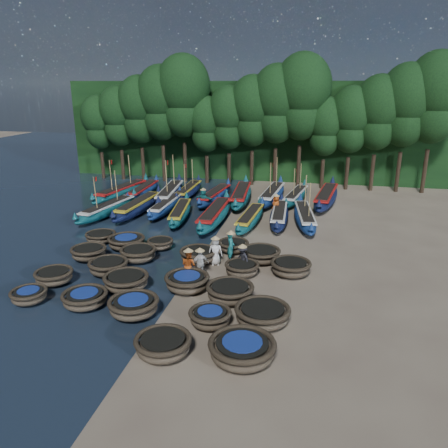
% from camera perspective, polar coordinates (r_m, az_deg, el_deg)
% --- Properties ---
extents(ground, '(120.00, 120.00, 0.00)m').
position_cam_1_polar(ground, '(25.51, -3.25, -4.66)').
color(ground, gray).
rests_on(ground, ground).
extents(foliage_wall, '(40.00, 3.00, 10.00)m').
position_cam_1_polar(foliage_wall, '(46.88, 4.23, 12.03)').
color(foliage_wall, black).
rests_on(foliage_wall, ground).
extents(coracle_3, '(2.68, 2.68, 0.76)m').
position_cam_1_polar(coracle_3, '(17.12, -7.97, -15.35)').
color(coracle_3, brown).
rests_on(coracle_3, ground).
extents(coracle_4, '(2.78, 2.78, 0.85)m').
position_cam_1_polar(coracle_4, '(16.64, 2.38, -16.05)').
color(coracle_4, brown).
rests_on(coracle_4, ground).
extents(coracle_5, '(1.71, 1.71, 0.65)m').
position_cam_1_polar(coracle_5, '(22.49, -24.13, -8.49)').
color(coracle_5, brown).
rests_on(coracle_5, ground).
extents(coracle_6, '(2.40, 2.40, 0.71)m').
position_cam_1_polar(coracle_6, '(21.21, -17.71, -9.22)').
color(coracle_6, brown).
rests_on(coracle_6, ground).
extents(coracle_7, '(2.26, 2.26, 0.80)m').
position_cam_1_polar(coracle_7, '(19.88, -11.72, -10.44)').
color(coracle_7, brown).
rests_on(coracle_7, ground).
extents(coracle_8, '(1.84, 1.84, 0.73)m').
position_cam_1_polar(coracle_8, '(18.75, -1.83, -12.03)').
color(coracle_8, brown).
rests_on(coracle_8, ground).
extents(coracle_9, '(2.86, 2.86, 0.79)m').
position_cam_1_polar(coracle_9, '(18.96, 5.04, -11.64)').
color(coracle_9, brown).
rests_on(coracle_9, ground).
extents(coracle_10, '(2.04, 2.04, 0.72)m').
position_cam_1_polar(coracle_10, '(24.01, -21.32, -6.35)').
color(coracle_10, brown).
rests_on(coracle_10, ground).
extents(coracle_11, '(2.33, 2.33, 0.78)m').
position_cam_1_polar(coracle_11, '(24.23, -14.85, -5.37)').
color(coracle_11, brown).
rests_on(coracle_11, ground).
extents(coracle_12, '(2.37, 2.37, 0.81)m').
position_cam_1_polar(coracle_12, '(22.26, -12.67, -7.29)').
color(coracle_12, brown).
rests_on(coracle_12, ground).
extents(coracle_13, '(2.61, 2.61, 0.83)m').
position_cam_1_polar(coracle_13, '(21.71, -4.85, -7.51)').
color(coracle_13, brown).
rests_on(coracle_13, ground).
extents(coracle_14, '(2.46, 2.46, 0.82)m').
position_cam_1_polar(coracle_14, '(20.69, 0.79, -8.83)').
color(coracle_14, brown).
rests_on(coracle_14, ground).
extents(coracle_15, '(2.32, 2.32, 0.77)m').
position_cam_1_polar(coracle_15, '(26.50, -17.26, -3.56)').
color(coracle_15, brown).
rests_on(coracle_15, ground).
extents(coracle_16, '(2.43, 2.43, 0.80)m').
position_cam_1_polar(coracle_16, '(25.58, -11.14, -3.81)').
color(coracle_16, brown).
rests_on(coracle_16, ground).
extents(coracle_17, '(2.52, 2.52, 0.79)m').
position_cam_1_polar(coracle_17, '(24.99, -3.36, -4.04)').
color(coracle_17, brown).
rests_on(coracle_17, ground).
extents(coracle_18, '(1.99, 1.99, 0.70)m').
position_cam_1_polar(coracle_18, '(23.34, 2.36, -5.79)').
color(coracle_18, brown).
rests_on(coracle_18, ground).
extents(coracle_19, '(2.41, 2.41, 0.80)m').
position_cam_1_polar(coracle_19, '(23.59, 8.71, -5.59)').
color(coracle_19, brown).
rests_on(coracle_19, ground).
extents(coracle_20, '(2.18, 2.18, 0.64)m').
position_cam_1_polar(coracle_20, '(29.21, -15.80, -1.58)').
color(coracle_20, brown).
rests_on(coracle_20, ground).
extents(coracle_21, '(2.30, 2.30, 0.77)m').
position_cam_1_polar(coracle_21, '(27.64, -12.63, -2.27)').
color(coracle_21, brown).
rests_on(coracle_21, ground).
extents(coracle_22, '(1.66, 1.66, 0.65)m').
position_cam_1_polar(coracle_22, '(27.19, -8.32, -2.52)').
color(coracle_22, brown).
rests_on(coracle_22, ground).
extents(coracle_23, '(2.16, 2.16, 0.69)m').
position_cam_1_polar(coracle_23, '(26.48, 1.23, -2.84)').
color(coracle_23, brown).
rests_on(coracle_23, ground).
extents(coracle_24, '(2.33, 2.33, 0.79)m').
position_cam_1_polar(coracle_24, '(25.09, 4.82, -3.97)').
color(coracle_24, brown).
rests_on(coracle_24, ground).
extents(long_boat_1, '(2.65, 7.78, 3.35)m').
position_cam_1_polar(long_boat_1, '(34.85, -14.92, 1.92)').
color(long_boat_1, '#105D5D').
rests_on(long_boat_1, ground).
extents(long_boat_2, '(2.00, 8.34, 1.47)m').
position_cam_1_polar(long_boat_2, '(34.99, -11.11, 2.30)').
color(long_boat_2, '#10183E').
rests_on(long_boat_2, ground).
extents(long_boat_3, '(1.37, 7.45, 1.31)m').
position_cam_1_polar(long_boat_3, '(34.98, -7.56, 2.38)').
color(long_boat_3, navy).
rests_on(long_boat_3, ground).
extents(long_boat_4, '(2.26, 7.22, 1.28)m').
position_cam_1_polar(long_boat_4, '(33.04, -5.76, 1.50)').
color(long_boat_4, '#105D5D').
rests_on(long_boat_4, ground).
extents(long_boat_5, '(1.59, 8.81, 1.55)m').
position_cam_1_polar(long_boat_5, '(32.03, -1.22, 1.24)').
color(long_boat_5, '#105D5D').
rests_on(long_boat_5, ground).
extents(long_boat_6, '(1.82, 7.33, 1.29)m').
position_cam_1_polar(long_boat_6, '(31.55, 3.43, 0.77)').
color(long_boat_6, '#105D5D').
rests_on(long_boat_6, ground).
extents(long_boat_7, '(1.62, 7.66, 1.35)m').
position_cam_1_polar(long_boat_7, '(32.39, 7.23, 1.15)').
color(long_boat_7, '#10183E').
rests_on(long_boat_7, ground).
extents(long_boat_8, '(2.42, 7.90, 3.38)m').
position_cam_1_polar(long_boat_8, '(32.22, 10.49, 0.94)').
color(long_boat_8, navy).
rests_on(long_boat_8, ground).
extents(long_boat_9, '(2.92, 8.51, 3.66)m').
position_cam_1_polar(long_boat_9, '(40.02, -13.18, 4.16)').
color(long_boat_9, '#105D5D').
rests_on(long_boat_9, ground).
extents(long_boat_10, '(1.46, 7.54, 1.33)m').
position_cam_1_polar(long_boat_10, '(40.26, -10.47, 4.31)').
color(long_boat_10, navy).
rests_on(long_boat_10, ground).
extents(long_boat_11, '(2.50, 8.86, 3.78)m').
position_cam_1_polar(long_boat_11, '(38.58, -7.06, 4.02)').
color(long_boat_11, '#10183E').
rests_on(long_boat_11, ground).
extents(long_boat_12, '(1.33, 7.51, 3.19)m').
position_cam_1_polar(long_boat_12, '(39.68, -4.65, 4.35)').
color(long_boat_12, '#10183E').
rests_on(long_boat_12, ground).
extents(long_boat_13, '(2.25, 7.73, 1.37)m').
position_cam_1_polar(long_boat_13, '(37.79, -1.18, 3.74)').
color(long_boat_13, navy).
rests_on(long_boat_13, ground).
extents(long_boat_14, '(2.12, 8.92, 1.57)m').
position_cam_1_polar(long_boat_14, '(37.56, 2.25, 3.76)').
color(long_boat_14, '#105D5D').
rests_on(long_boat_14, ground).
extents(long_boat_15, '(2.25, 8.55, 3.64)m').
position_cam_1_polar(long_boat_15, '(38.09, 6.31, 3.84)').
color(long_boat_15, navy).
rests_on(long_boat_15, ground).
extents(long_boat_16, '(2.54, 7.35, 3.17)m').
position_cam_1_polar(long_boat_16, '(38.18, 9.37, 3.62)').
color(long_boat_16, '#105D5D').
rests_on(long_boat_16, ground).
extents(long_boat_17, '(2.84, 9.06, 1.61)m').
position_cam_1_polar(long_boat_17, '(37.93, 13.20, 3.46)').
color(long_boat_17, '#10183E').
rests_on(long_boat_17, ground).
extents(fisherman_0, '(0.90, 0.71, 1.81)m').
position_cam_1_polar(fisherman_0, '(24.47, -1.13, -3.44)').
color(fisherman_0, silver).
rests_on(fisherman_0, ground).
extents(fisherman_1, '(0.52, 0.69, 1.97)m').
position_cam_1_polar(fisherman_1, '(24.86, 0.89, -2.83)').
color(fisherman_1, '#1B7170').
rests_on(fisherman_1, ground).
extents(fisherman_2, '(1.04, 0.96, 1.90)m').
position_cam_1_polar(fisherman_2, '(22.61, -4.62, -5.27)').
color(fisherman_2, '#B84C18').
rests_on(fisherman_2, ground).
extents(fisherman_3, '(1.09, 1.05, 1.69)m').
position_cam_1_polar(fisherman_3, '(23.65, 2.41, -4.42)').
color(fisherman_3, black).
rests_on(fisherman_3, ground).
extents(fisherman_4, '(0.99, 0.86, 1.81)m').
position_cam_1_polar(fisherman_4, '(22.84, -3.14, -5.06)').
color(fisherman_4, silver).
rests_on(fisherman_4, ground).
extents(fisherman_5, '(1.64, 0.91, 1.89)m').
position_cam_1_polar(fisherman_5, '(35.32, -2.72, 3.31)').
color(fisherman_5, '#1B7170').
rests_on(fisherman_5, ground).
extents(fisherman_6, '(0.92, 1.00, 1.91)m').
position_cam_1_polar(fisherman_6, '(33.51, 6.81, 2.45)').
color(fisherman_6, '#B84C18').
rests_on(fisherman_6, ground).
extents(tree_0, '(3.68, 3.68, 8.68)m').
position_cam_1_polar(tree_0, '(48.31, -16.02, 12.73)').
color(tree_0, black).
rests_on(tree_0, ground).
extents(tree_1, '(4.09, 4.09, 9.65)m').
position_cam_1_polar(tree_1, '(47.24, -13.54, 13.65)').
color(tree_1, black).
rests_on(tree_1, ground).
extents(tree_2, '(4.51, 4.51, 10.63)m').
position_cam_1_polar(tree_2, '(46.28, -10.94, 14.57)').
color(tree_2, black).
rests_on(tree_2, ground).
extents(tree_3, '(4.92, 4.92, 11.60)m').
position_cam_1_polar(tree_3, '(45.42, -8.20, 15.50)').
color(tree_3, black).
rests_on(tree_3, ground).
extents(tree_4, '(5.34, 5.34, 12.58)m').
position_cam_1_polar(tree_4, '(44.67, -5.35, 16.43)').
color(tree_4, black).
rests_on(tree_4, ground).
extents(tree_5, '(3.68, 3.68, 8.68)m').
position_cam_1_polar(tree_5, '(44.21, -2.32, 12.97)').
color(tree_5, black).
rests_on(tree_5, ground).
extents(tree_6, '(4.09, 4.09, 9.65)m').
position_cam_1_polar(tree_6, '(43.65, 0.69, 13.81)').
color(tree_6, black).
rests_on(tree_6, ground).
extents(tree_7, '(4.51, 4.51, 10.63)m').
position_cam_1_polar(tree_7, '(43.22, 3.78, 14.63)').
color(tree_7, black).
rests_on(tree_7, ground).
extents(tree_8, '(4.92, 4.92, 11.60)m').
position_cam_1_polar(tree_8, '(42.92, 6.95, 15.42)').
color(tree_8, black).
rests_on(tree_8, ground).
extents(tree_9, '(5.34, 5.34, 12.58)m').
position_cam_1_polar(tree_9, '(42.76, 10.18, 16.17)').
color(tree_9, black).
rests_on(tree_9, ground).
extents(tree_10, '(3.68, 3.68, 8.68)m').
position_cam_1_polar(tree_10, '(42.89, 13.12, 12.38)').
color(tree_10, black).
rests_on(tree_10, ground).
extents(tree_11, '(4.09, 4.09, 9.65)m').
position_cam_1_polar(tree_11, '(42.94, 16.33, 13.04)').
color(tree_11, black).
rests_on(tree_11, ground).
extents(tree_12, '(4.51, 4.51, 10.63)m').
position_cam_1_polar(tree_12, '(43.12, 19.54, 13.67)').
color(tree_12, black).
rests_on(tree_12, ground).
extents(tree_13, '(4.92, 4.92, 11.60)m').
position_cam_1_polar(tree_13, '(43.44, 22.73, 14.24)').
color(tree_13, black).
rests_on(tree_13, ground).
extents(tree_14, '(5.34, 5.34, 12.58)m').
position_cam_1_polar(tree_14, '(43.88, 25.88, 14.77)').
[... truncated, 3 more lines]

